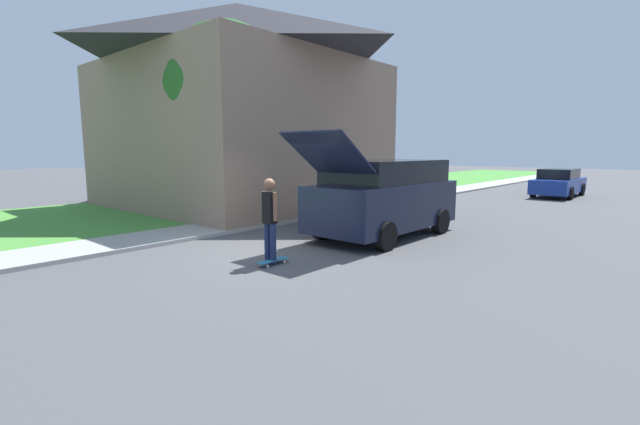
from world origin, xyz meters
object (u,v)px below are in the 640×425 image
suv_parked (384,196)px  car_down_street (559,183)px  skateboard (273,261)px  skateboarder (270,216)px  lawn_tree_near (228,88)px  fire_hydrant (243,212)px

suv_parked → car_down_street: (1.01, 14.78, -0.40)m
suv_parked → skateboard: 4.14m
car_down_street → skateboarder: size_ratio=2.55×
skateboarder → car_down_street: bearing=86.4°
skateboard → lawn_tree_near: bearing=150.2°
skateboard → car_down_street: bearing=86.7°
skateboard → fire_hydrant: fire_hydrant is taller
suv_parked → skateboard: (-0.08, -4.01, -1.03)m
car_down_street → fire_hydrant: (-5.18, -16.29, -0.26)m
skateboarder → skateboard: size_ratio=2.33×
suv_parked → car_down_street: suv_parked is taller
fire_hydrant → suv_parked: bearing=20.0°
car_down_street → fire_hydrant: car_down_street is taller
skateboarder → skateboard: 0.92m
skateboard → fire_hydrant: 4.80m
suv_parked → fire_hydrant: 4.48m
car_down_street → skateboard: bearing=-93.3°
suv_parked → skateboarder: 4.01m
car_down_street → skateboarder: bearing=-93.6°
suv_parked → skateboarder: bearing=-92.3°
lawn_tree_near → skateboarder: lawn_tree_near is taller
car_down_street → skateboard: 18.83m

